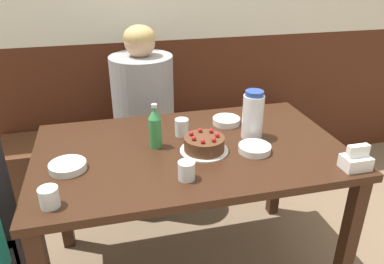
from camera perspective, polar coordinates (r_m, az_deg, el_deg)
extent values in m
cube|color=#4C2314|center=(2.71, -5.52, 3.32)|extent=(4.80, 0.04, 1.00)
cube|color=#56331E|center=(2.64, -4.52, -4.04)|extent=(2.06, 0.38, 0.44)
cube|color=#381E11|center=(1.68, -0.26, -2.86)|extent=(1.37, 0.82, 0.03)
cube|color=#381E11|center=(1.87, 22.61, -15.53)|extent=(0.06, 0.06, 0.70)
cube|color=#381E11|center=(2.16, -19.34, -8.83)|extent=(0.06, 0.06, 0.70)
cube|color=#381E11|center=(2.36, 12.78, -4.87)|extent=(0.06, 0.06, 0.70)
cylinder|color=white|center=(1.64, 1.86, -2.81)|extent=(0.21, 0.21, 0.01)
cylinder|color=#56331E|center=(1.63, 1.87, -1.78)|extent=(0.18, 0.18, 0.06)
sphere|color=red|center=(1.59, 0.17, -0.96)|extent=(0.02, 0.02, 0.02)
sphere|color=red|center=(1.56, 1.65, -1.41)|extent=(0.02, 0.02, 0.02)
sphere|color=red|center=(1.58, 3.33, -1.17)|extent=(0.02, 0.02, 0.02)
sphere|color=red|center=(1.62, 3.87, -0.44)|extent=(0.02, 0.02, 0.02)
sphere|color=red|center=(1.65, 2.93, 0.19)|extent=(0.02, 0.02, 0.02)
sphere|color=red|center=(1.66, 1.26, 0.30)|extent=(0.02, 0.02, 0.02)
sphere|color=red|center=(1.63, 0.03, -0.20)|extent=(0.02, 0.02, 0.02)
cylinder|color=white|center=(1.75, 9.24, 2.33)|extent=(0.10, 0.10, 0.21)
cylinder|color=#28479E|center=(1.71, 9.51, 5.84)|extent=(0.08, 0.08, 0.02)
cylinder|color=#388E4C|center=(1.66, -5.60, -0.10)|extent=(0.06, 0.06, 0.14)
cone|color=#388E4C|center=(1.62, -5.74, 2.91)|extent=(0.06, 0.06, 0.05)
cylinder|color=silver|center=(1.61, -5.79, 4.01)|extent=(0.03, 0.03, 0.01)
cube|color=white|center=(1.64, 23.65, -4.26)|extent=(0.11, 0.08, 0.05)
cube|color=white|center=(1.62, 23.97, -2.64)|extent=(0.09, 0.03, 0.05)
cylinder|color=white|center=(1.58, -18.41, -4.98)|extent=(0.15, 0.15, 0.03)
cylinder|color=white|center=(1.91, 5.25, 1.70)|extent=(0.14, 0.14, 0.03)
cylinder|color=white|center=(1.66, 9.52, -2.50)|extent=(0.14, 0.14, 0.03)
cylinder|color=silver|center=(1.38, -20.94, -9.27)|extent=(0.07, 0.07, 0.07)
cylinder|color=silver|center=(1.43, -0.83, -5.89)|extent=(0.07, 0.07, 0.07)
cylinder|color=silver|center=(1.77, -1.57, 0.72)|extent=(0.07, 0.07, 0.08)
cube|color=#33333D|center=(2.49, -6.80, -6.09)|extent=(0.30, 0.34, 0.45)
cylinder|color=#99999E|center=(2.27, -7.44, 4.70)|extent=(0.37, 0.37, 0.55)
sphere|color=tan|center=(2.17, -7.98, 13.40)|extent=(0.17, 0.17, 0.17)
ellipsoid|color=tan|center=(2.16, -8.03, 14.18)|extent=(0.18, 0.18, 0.13)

